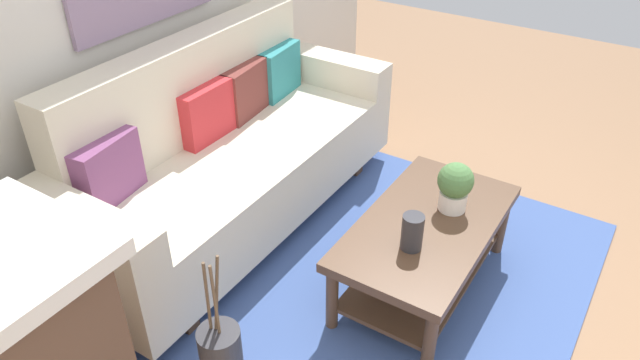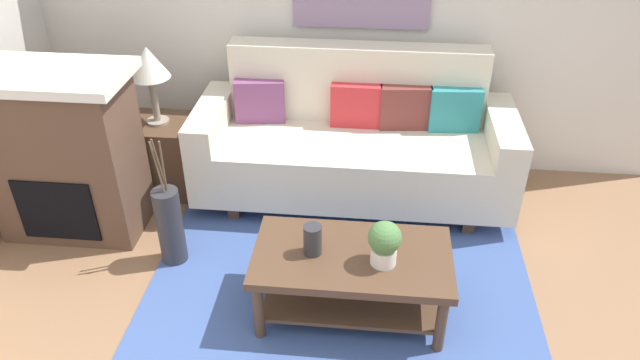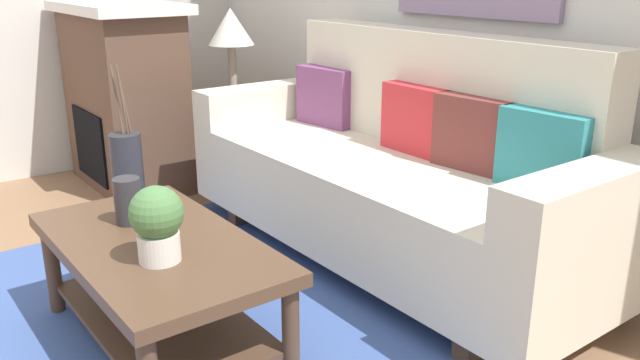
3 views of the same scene
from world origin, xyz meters
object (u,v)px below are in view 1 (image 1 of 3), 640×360
throw_pillow_teal (279,71)px  potted_plant_tabletop (455,185)px  coffee_table (425,240)px  throw_pillow_plum (108,170)px  tabletop_vase (412,232)px  throw_pillow_maroon (245,90)px  side_table (21,341)px  couch (227,157)px  throw_pillow_crimson (206,113)px

throw_pillow_teal → potted_plant_tabletop: bearing=-108.7°
coffee_table → potted_plant_tabletop: (0.17, -0.06, 0.26)m
throw_pillow_plum → tabletop_vase: 1.47m
throw_pillow_plum → throw_pillow_teal: size_ratio=1.00×
throw_pillow_maroon → side_table: size_ratio=0.64×
coffee_table → side_table: (-1.48, 1.17, -0.03)m
throw_pillow_plum → throw_pillow_maroon: 1.05m
couch → throw_pillow_plum: bearing=169.8°
throw_pillow_plum → side_table: (-0.72, -0.18, -0.40)m
coffee_table → throw_pillow_maroon: bearing=77.7°
throw_pillow_teal → tabletop_vase: bearing=-122.4°
couch → side_table: size_ratio=4.01×
coffee_table → potted_plant_tabletop: potted_plant_tabletop is taller
throw_pillow_maroon → throw_pillow_plum: bearing=180.0°
couch → side_table: couch is taller
throw_pillow_crimson → coffee_table: throw_pillow_crimson is taller
couch → tabletop_vase: size_ratio=12.50×
throw_pillow_maroon → potted_plant_tabletop: throw_pillow_maroon is taller
throw_pillow_maroon → side_table: bearing=-174.2°
coffee_table → tabletop_vase: tabletop_vase is taller
throw_pillow_plum → tabletop_vase: (0.54, -1.36, -0.16)m
throw_pillow_crimson → potted_plant_tabletop: throw_pillow_crimson is taller
throw_pillow_crimson → throw_pillow_teal: (0.70, 0.00, 0.00)m
throw_pillow_plum → tabletop_vase: size_ratio=2.01×
couch → side_table: 1.43m
couch → coffee_table: size_ratio=2.04×
throw_pillow_teal → potted_plant_tabletop: (-0.48, -1.41, -0.11)m
throw_pillow_plum → throw_pillow_crimson: (0.70, 0.00, 0.00)m
throw_pillow_crimson → throw_pillow_plum: bearing=180.0°
couch → side_table: bearing=-177.8°
coffee_table → tabletop_vase: 0.30m
throw_pillow_crimson → side_table: 1.49m
couch → throw_pillow_maroon: (0.35, 0.13, 0.25)m
throw_pillow_maroon → throw_pillow_teal: same height
throw_pillow_plum → coffee_table: throw_pillow_plum is taller
side_table → potted_plant_tabletop: bearing=-36.8°
couch → throw_pillow_teal: bearing=10.2°
couch → throw_pillow_plum: 0.75m
tabletop_vase → potted_plant_tabletop: bearing=-6.8°
throw_pillow_plum → throw_pillow_crimson: size_ratio=1.00×
couch → throw_pillow_maroon: size_ratio=6.23×
couch → throw_pillow_plum: couch is taller
tabletop_vase → throw_pillow_teal: bearing=57.6°
side_table → couch: bearing=2.2°
couch → tabletop_vase: couch is taller
throw_pillow_plum → tabletop_vase: throw_pillow_plum is taller
coffee_table → side_table: bearing=141.5°
throw_pillow_plum → throw_pillow_maroon: bearing=0.0°
throw_pillow_maroon → tabletop_vase: bearing=-110.6°
tabletop_vase → potted_plant_tabletop: potted_plant_tabletop is taller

